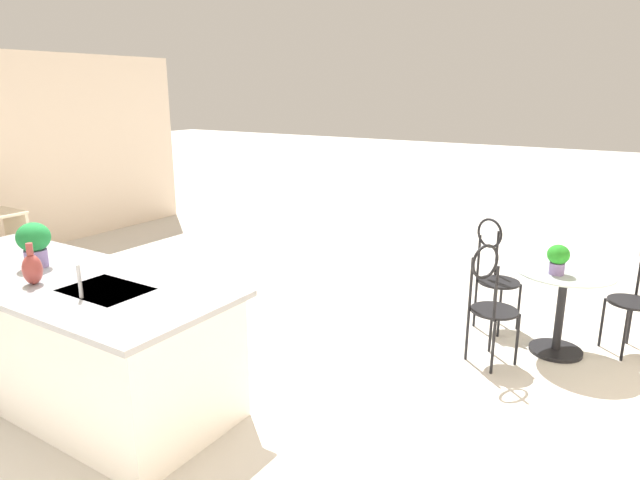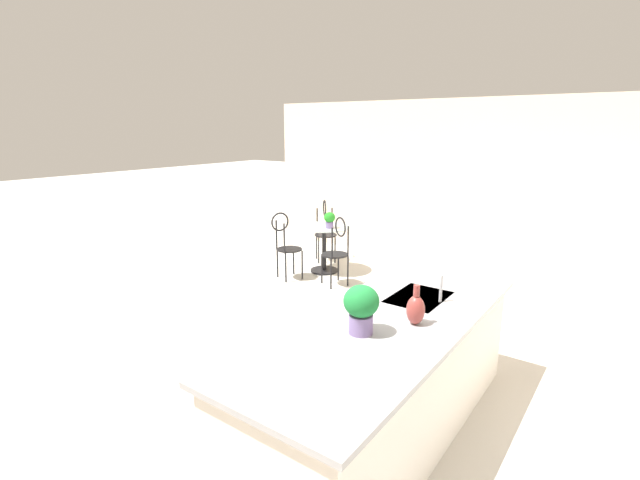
% 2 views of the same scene
% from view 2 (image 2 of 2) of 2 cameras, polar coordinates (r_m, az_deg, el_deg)
% --- Properties ---
extents(ground_plane, '(40.00, 40.00, 0.00)m').
position_cam_2_polar(ground_plane, '(4.41, -0.41, -16.94)').
color(ground_plane, beige).
extents(wall_left_window, '(0.12, 7.80, 2.70)m').
position_cam_2_polar(wall_left_window, '(7.69, 18.86, 6.45)').
color(wall_left_window, beige).
rests_on(wall_left_window, ground).
extents(kitchen_island, '(2.80, 1.06, 0.92)m').
position_cam_2_polar(kitchen_island, '(3.57, 8.12, -16.52)').
color(kitchen_island, white).
rests_on(kitchen_island, ground).
extents(bistro_table, '(0.80, 0.80, 0.74)m').
position_cam_2_polar(bistro_table, '(7.22, 0.54, -0.56)').
color(bistro_table, black).
rests_on(bistro_table, ground).
extents(chair_near_window, '(0.51, 0.52, 1.04)m').
position_cam_2_polar(chair_near_window, '(6.53, 2.13, -1.00)').
color(chair_near_window, black).
rests_on(chair_near_window, ground).
extents(chair_by_island, '(0.54, 0.54, 1.04)m').
position_cam_2_polar(chair_by_island, '(7.83, 0.67, 1.54)').
color(chair_by_island, black).
rests_on(chair_by_island, ground).
extents(chair_toward_desk, '(0.52, 0.50, 1.04)m').
position_cam_2_polar(chair_toward_desk, '(6.85, -4.28, -0.32)').
color(chair_toward_desk, black).
rests_on(chair_toward_desk, ground).
extents(sink_faucet, '(0.02, 0.02, 0.22)m').
position_cam_2_polar(sink_faucet, '(3.72, 14.89, -5.91)').
color(sink_faucet, '#B2B5BA').
rests_on(sink_faucet, kitchen_island).
extents(potted_plant_on_table, '(0.18, 0.18, 0.25)m').
position_cam_2_polar(potted_plant_on_table, '(7.01, 1.21, 2.65)').
color(potted_plant_on_table, '#7A669E').
rests_on(potted_plant_on_table, bistro_table).
extents(potted_plant_counter_near, '(0.24, 0.24, 0.34)m').
position_cam_2_polar(potted_plant_counter_near, '(3.06, 5.18, -8.25)').
color(potted_plant_counter_near, '#7A669E').
rests_on(potted_plant_counter_near, kitchen_island).
extents(vase_on_counter, '(0.13, 0.13, 0.29)m').
position_cam_2_polar(vase_on_counter, '(3.28, 11.87, -8.47)').
color(vase_on_counter, '#993D38').
rests_on(vase_on_counter, kitchen_island).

